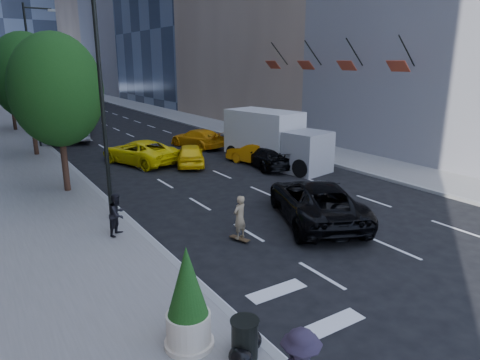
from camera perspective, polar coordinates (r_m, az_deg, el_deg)
ground at (r=17.77m, az=7.88°, el=-5.28°), size 160.00×160.00×0.00m
sidewalk_right at (r=47.81m, az=-6.45°, el=8.02°), size 4.00×120.00×0.15m
lamp_near at (r=17.17m, az=-17.62°, el=13.31°), size 2.13×0.22×10.00m
lamp_far at (r=34.85m, az=-25.80°, el=13.31°), size 2.13×0.22×10.00m
tree_near at (r=21.90m, az=-23.26°, el=10.91°), size 4.20×4.20×7.46m
tree_mid at (r=31.77m, az=-26.55°, el=12.25°), size 4.50×4.50×7.99m
tree_far at (r=44.73m, az=-28.48°, el=11.63°), size 3.90×3.90×6.92m
traffic_signal at (r=52.78m, az=-28.32°, el=11.55°), size 2.48×0.53×5.20m
facade_flags at (r=31.18m, az=11.49°, el=15.10°), size 1.85×13.30×2.05m
skateboarder at (r=15.33m, az=-0.06°, el=-5.37°), size 0.67×0.54×1.60m
black_sedan_lincoln at (r=17.52m, az=10.07°, el=-2.75°), size 5.05×6.68×1.69m
black_sedan_mercedes at (r=26.11m, az=3.63°, el=3.09°), size 2.75×4.76×1.30m
taxi_a at (r=26.74m, az=-6.61°, el=3.40°), size 3.18×4.36×1.38m
taxi_b at (r=26.90m, az=2.37°, el=3.57°), size 2.60×4.45×1.39m
taxi_c at (r=27.75m, az=-13.25°, el=3.67°), size 4.17×5.93×1.50m
taxi_d at (r=32.38m, az=-5.69°, el=5.56°), size 3.04×5.10×1.39m
city_bus at (r=41.15m, az=-21.87°, el=8.31°), size 5.99×13.71×3.72m
box_truck at (r=26.55m, az=4.63°, el=5.56°), size 3.76×7.27×3.31m
pedestrian_a at (r=16.14m, az=-16.04°, el=-4.41°), size 0.96×0.95×1.57m
trash_can at (r=9.69m, az=0.62°, el=-20.49°), size 0.57×0.57×0.86m
planter_shrub at (r=9.69m, az=-6.99°, el=-15.57°), size 1.00×1.00×2.39m
garbage_bags at (r=9.85m, az=0.73°, el=-21.26°), size 0.97×0.93×0.48m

